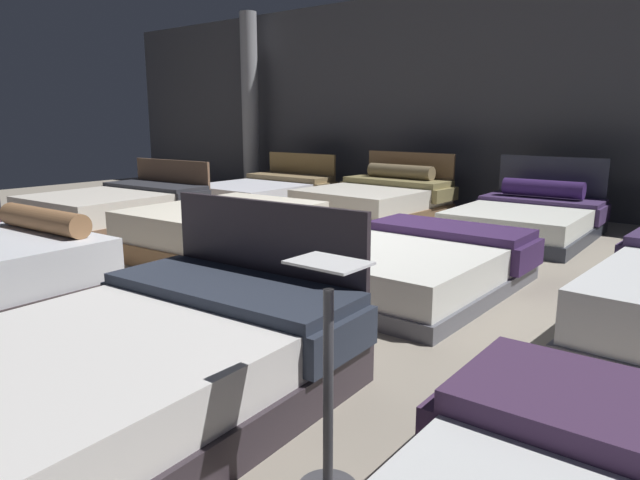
{
  "coord_description": "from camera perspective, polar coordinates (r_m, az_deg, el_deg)",
  "views": [
    {
      "loc": [
        3.48,
        -4.19,
        1.44
      ],
      "look_at": [
        0.37,
        -0.26,
        0.37
      ],
      "focal_mm": 32.03,
      "sensor_mm": 36.0,
      "label": 1
    }
  ],
  "objects": [
    {
      "name": "bed_4",
      "position": [
        8.11,
        -19.59,
        2.9
      ],
      "size": [
        1.74,
        2.14,
        0.86
      ],
      "rotation": [
        0.0,
        0.0,
        0.05
      ],
      "color": "brown",
      "rests_on": "ground_plane"
    },
    {
      "name": "bed_2",
      "position": [
        3.01,
        -18.06,
        -12.11
      ],
      "size": [
        1.7,
        2.25,
        0.95
      ],
      "rotation": [
        0.0,
        0.0,
        0.06
      ],
      "color": "#2E262D",
      "rests_on": "ground_plane"
    },
    {
      "name": "price_sign",
      "position": [
        2.27,
        0.81,
        -16.48
      ],
      "size": [
        0.28,
        0.24,
        0.94
      ],
      "color": "#3F3F44",
      "rests_on": "ground_plane"
    },
    {
      "name": "bed_5",
      "position": [
        6.34,
        -9.56,
        1.03
      ],
      "size": [
        1.61,
        2.05,
        0.51
      ],
      "rotation": [
        0.0,
        0.0,
        0.05
      ],
      "color": "#946D48",
      "rests_on": "ground_plane"
    },
    {
      "name": "showroom_back_wall",
      "position": [
        9.52,
        17.39,
        13.36
      ],
      "size": [
        18.0,
        0.06,
        3.5
      ],
      "primitive_type": "cube",
      "color": "#47474C",
      "rests_on": "ground_plane"
    },
    {
      "name": "bed_10",
      "position": [
        7.53,
        20.0,
        1.96
      ],
      "size": [
        1.57,
        2.14,
        0.94
      ],
      "rotation": [
        0.0,
        0.0,
        0.03
      ],
      "color": "#2C2F39",
      "rests_on": "ground_plane"
    },
    {
      "name": "ground_plane",
      "position": [
        5.63,
        -1.29,
        -2.9
      ],
      "size": [
        18.0,
        18.0,
        0.02
      ],
      "primitive_type": "cube",
      "color": "gray"
    },
    {
      "name": "support_pillar",
      "position": [
        11.97,
        -7.0,
        13.42
      ],
      "size": [
        0.34,
        0.34,
        3.5
      ],
      "primitive_type": "cylinder",
      "color": "#99999E",
      "rests_on": "ground_plane"
    },
    {
      "name": "bed_8",
      "position": [
        9.93,
        -5.49,
        4.79
      ],
      "size": [
        1.77,
        2.15,
        0.82
      ],
      "rotation": [
        0.0,
        0.0,
        -0.01
      ],
      "color": "olive",
      "rests_on": "ground_plane"
    },
    {
      "name": "bed_6",
      "position": [
        4.99,
        9.47,
        -2.5
      ],
      "size": [
        1.57,
        2.07,
        0.46
      ],
      "rotation": [
        0.0,
        0.0,
        -0.0
      ],
      "color": "#565760",
      "rests_on": "ground_plane"
    },
    {
      "name": "bed_9",
      "position": [
        8.55,
        5.65,
        4.01
      ],
      "size": [
        1.81,
        2.09,
        0.92
      ],
      "rotation": [
        0.0,
        0.0,
        -0.05
      ],
      "color": "brown",
      "rests_on": "ground_plane"
    }
  ]
}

